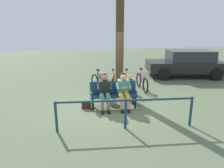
{
  "coord_description": "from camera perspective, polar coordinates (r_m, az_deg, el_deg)",
  "views": [
    {
      "loc": [
        1.06,
        6.55,
        2.66
      ],
      "look_at": [
        -0.26,
        -0.3,
        0.75
      ],
      "focal_mm": 33.1,
      "sensor_mm": 36.0,
      "label": 1
    }
  ],
  "objects": [
    {
      "name": "bench",
      "position": [
        7.1,
        0.38,
        -2.35
      ],
      "size": [
        1.63,
        0.59,
        0.87
      ],
      "rotation": [
        0.0,
        0.0,
        -0.07
      ],
      "color": "navy",
      "rests_on": "ground"
    },
    {
      "name": "railing_fence",
      "position": [
        5.53,
        3.79,
        -6.5
      ],
      "size": [
        3.71,
        0.42,
        0.85
      ],
      "rotation": [
        0.0,
        0.0,
        -0.1
      ],
      "color": "navy",
      "rests_on": "ground"
    },
    {
      "name": "tree_trunk",
      "position": [
        8.1,
        2.13,
        10.15
      ],
      "size": [
        0.31,
        0.31,
        3.87
      ],
      "primitive_type": "cylinder",
      "color": "#4C3823",
      "rests_on": "ground"
    },
    {
      "name": "bicycle_orange",
      "position": [
        8.87,
        -3.32,
        0.24
      ],
      "size": [
        0.68,
        1.6,
        0.94
      ],
      "rotation": [
        0.0,
        0.0,
        1.92
      ],
      "color": "black",
      "rests_on": "ground"
    },
    {
      "name": "handbag",
      "position": [
        7.1,
        -7.08,
        -5.78
      ],
      "size": [
        0.32,
        0.21,
        0.24
      ],
      "primitive_type": "cube",
      "rotation": [
        0.0,
        0.0,
        -0.24
      ],
      "color": "#3F1E14",
      "rests_on": "ground"
    },
    {
      "name": "litter_bin",
      "position": [
        7.96,
        -2.38,
        -0.91
      ],
      "size": [
        0.34,
        0.34,
        0.87
      ],
      "color": "slate",
      "rests_on": "ground"
    },
    {
      "name": "person_companion",
      "position": [
        6.86,
        -2.08,
        -1.6
      ],
      "size": [
        0.51,
        0.78,
        1.2
      ],
      "rotation": [
        0.0,
        0.0,
        -0.07
      ],
      "color": "#262628",
      "rests_on": "ground"
    },
    {
      "name": "parked_car",
      "position": [
        12.23,
        19.91,
        5.52
      ],
      "size": [
        4.46,
        2.62,
        1.47
      ],
      "rotation": [
        0.0,
        0.0,
        -0.19
      ],
      "color": "black",
      "rests_on": "ground"
    },
    {
      "name": "person_reading",
      "position": [
        6.94,
        3.19,
        -1.41
      ],
      "size": [
        0.51,
        0.78,
        1.2
      ],
      "rotation": [
        0.0,
        0.0,
        -0.07
      ],
      "color": "#4C8C7A",
      "rests_on": "ground"
    },
    {
      "name": "bicycle_blue",
      "position": [
        8.96,
        4.3,
        0.38
      ],
      "size": [
        0.48,
        1.68,
        0.94
      ],
      "rotation": [
        0.0,
        0.0,
        1.63
      ],
      "color": "black",
      "rests_on": "ground"
    },
    {
      "name": "ground_plane",
      "position": [
        7.15,
        -1.61,
        -6.53
      ],
      "size": [
        40.0,
        40.0,
        0.0
      ],
      "primitive_type": "plane",
      "color": "#566647"
    },
    {
      "name": "bicycle_green",
      "position": [
        8.89,
        0.25,
        0.31
      ],
      "size": [
        0.58,
        1.64,
        0.94
      ],
      "rotation": [
        0.0,
        0.0,
        1.32
      ],
      "color": "black",
      "rests_on": "ground"
    },
    {
      "name": "bicycle_black",
      "position": [
        9.15,
        8.25,
        0.59
      ],
      "size": [
        0.48,
        1.68,
        0.94
      ],
      "rotation": [
        0.0,
        0.0,
        1.54
      ],
      "color": "black",
      "rests_on": "ground"
    }
  ]
}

